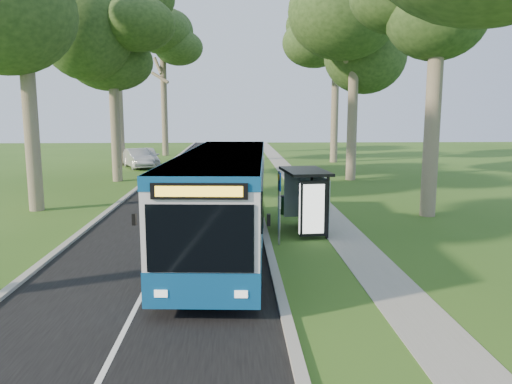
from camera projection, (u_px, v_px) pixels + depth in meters
ground at (270, 256)px, 16.15m from camera, size 120.00×120.00×0.00m
road at (189, 201)px, 25.86m from camera, size 7.00×100.00×0.02m
kerb_east at (257, 200)px, 26.00m from camera, size 0.25×100.00×0.12m
kerb_west at (121, 201)px, 25.71m from camera, size 0.25×100.00×0.12m
centre_line at (189, 201)px, 25.86m from camera, size 0.12×100.00×0.00m
footpath at (314, 200)px, 26.14m from camera, size 1.50×100.00×0.02m
bus at (224, 200)px, 16.70m from camera, size 3.37×12.50×3.28m
bus_stop_sign at (279, 199)px, 17.26m from camera, size 0.10×0.37×2.60m
bus_shelter at (310, 190)px, 18.80m from camera, size 1.79×2.95×2.42m
litter_bin at (285, 205)px, 22.67m from camera, size 0.49×0.49×0.85m
car_white at (147, 157)px, 42.02m from camera, size 3.03×5.26×1.69m
car_silver at (138, 158)px, 41.35m from camera, size 3.48×5.05×1.58m
tree_west_c at (111, 25)px, 31.91m from camera, size 5.20×5.20×13.62m
tree_west_e at (163, 54)px, 51.60m from camera, size 5.20×5.20×14.12m
tree_east_c at (355, 14)px, 32.46m from camera, size 5.20×5.20×14.69m
tree_east_d at (336, 41)px, 44.36m from camera, size 5.20×5.20×14.59m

